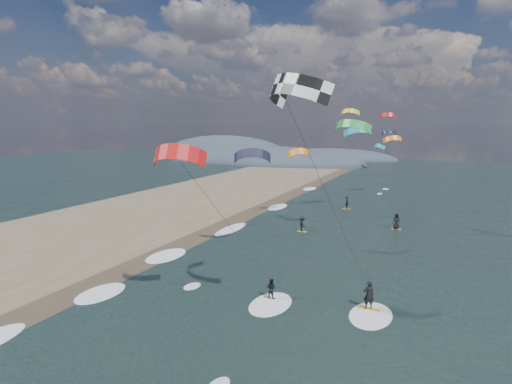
% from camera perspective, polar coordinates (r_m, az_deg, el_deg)
% --- Properties ---
extents(ground, '(260.00, 260.00, 0.00)m').
position_cam_1_polar(ground, '(22.77, -11.03, -22.61)').
color(ground, black).
rests_on(ground, ground).
extents(sand_strip, '(26.00, 240.00, 0.00)m').
position_cam_1_polar(sand_strip, '(45.34, -28.97, -7.17)').
color(sand_strip, brown).
rests_on(sand_strip, ground).
extents(wet_sand_strip, '(3.00, 240.00, 0.00)m').
position_cam_1_polar(wet_sand_strip, '(36.73, -17.46, -10.13)').
color(wet_sand_strip, '#382D23').
rests_on(wet_sand_strip, ground).
extents(coastal_hills, '(80.00, 41.00, 15.00)m').
position_cam_1_polar(coastal_hills, '(136.22, -0.24, 4.32)').
color(coastal_hills, '#3D4756').
rests_on(coastal_hills, ground).
extents(kitesurfer_near_a, '(7.96, 9.56, 14.91)m').
position_cam_1_polar(kitesurfer_near_a, '(22.89, 5.68, 7.88)').
color(kitesurfer_near_a, gold).
rests_on(kitesurfer_near_a, ground).
extents(kitesurfer_near_b, '(6.75, 8.31, 11.62)m').
position_cam_1_polar(kitesurfer_near_b, '(25.53, -6.01, -2.36)').
color(kitesurfer_near_b, gold).
rests_on(kitesurfer_near_b, ground).
extents(far_kitesurfers, '(10.49, 15.39, 1.82)m').
position_cam_1_polar(far_kitesurfers, '(50.92, 11.75, -3.43)').
color(far_kitesurfers, gold).
rests_on(far_kitesurfers, ground).
extents(bg_kite_field, '(12.63, 78.45, 8.33)m').
position_cam_1_polar(bg_kite_field, '(69.60, 14.00, 8.02)').
color(bg_kite_field, orange).
rests_on(bg_kite_field, ground).
extents(shoreline_surf, '(2.40, 79.40, 0.11)m').
position_cam_1_polar(shoreline_surf, '(39.50, -11.52, -8.51)').
color(shoreline_surf, white).
rests_on(shoreline_surf, ground).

